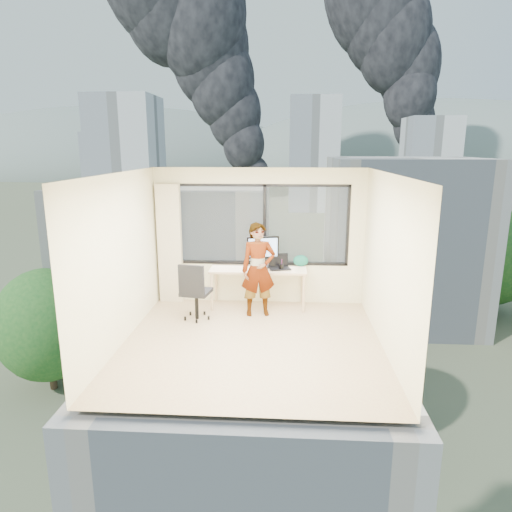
# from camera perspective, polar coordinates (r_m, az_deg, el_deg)

# --- Properties ---
(floor) EXTENTS (4.00, 4.00, 0.01)m
(floor) POSITION_cam_1_polar(r_m,az_deg,el_deg) (7.16, -0.52, -10.89)
(floor) COLOR tan
(floor) RESTS_ON ground
(ceiling) EXTENTS (4.00, 4.00, 0.01)m
(ceiling) POSITION_cam_1_polar(r_m,az_deg,el_deg) (6.53, -0.57, 10.38)
(ceiling) COLOR white
(ceiling) RESTS_ON ground
(wall_front) EXTENTS (4.00, 0.01, 2.60)m
(wall_front) POSITION_cam_1_polar(r_m,az_deg,el_deg) (4.82, -2.30, -6.63)
(wall_front) COLOR beige
(wall_front) RESTS_ON ground
(wall_left) EXTENTS (0.01, 4.00, 2.60)m
(wall_left) POSITION_cam_1_polar(r_m,az_deg,el_deg) (7.15, -16.74, -0.47)
(wall_left) COLOR beige
(wall_left) RESTS_ON ground
(wall_right) EXTENTS (0.01, 4.00, 2.60)m
(wall_right) POSITION_cam_1_polar(r_m,az_deg,el_deg) (6.88, 16.32, -0.98)
(wall_right) COLOR beige
(wall_right) RESTS_ON ground
(window_wall) EXTENTS (3.30, 0.16, 1.55)m
(window_wall) POSITION_cam_1_polar(r_m,az_deg,el_deg) (8.63, 0.76, 3.97)
(window_wall) COLOR black
(window_wall) RESTS_ON ground
(curtain) EXTENTS (0.45, 0.14, 2.30)m
(curtain) POSITION_cam_1_polar(r_m,az_deg,el_deg) (8.85, -10.81, 1.50)
(curtain) COLOR beige
(curtain) RESTS_ON floor
(desk) EXTENTS (1.80, 0.60, 0.75)m
(desk) POSITION_cam_1_polar(r_m,az_deg,el_deg) (8.57, 0.28, -4.01)
(desk) COLOR tan
(desk) RESTS_ON floor
(chair) EXTENTS (0.62, 0.62, 1.06)m
(chair) POSITION_cam_1_polar(r_m,az_deg,el_deg) (7.99, -7.56, -4.30)
(chair) COLOR black
(chair) RESTS_ON floor
(person) EXTENTS (0.68, 0.52, 1.68)m
(person) POSITION_cam_1_polar(r_m,az_deg,el_deg) (8.04, 0.30, -1.73)
(person) COLOR #2D2D33
(person) RESTS_ON floor
(monitor) EXTENTS (0.62, 0.26, 0.61)m
(monitor) POSITION_cam_1_polar(r_m,az_deg,el_deg) (8.46, 0.87, 0.52)
(monitor) COLOR black
(monitor) RESTS_ON desk
(game_console) EXTENTS (0.29, 0.25, 0.07)m
(game_console) POSITION_cam_1_polar(r_m,az_deg,el_deg) (8.70, 2.35, -0.96)
(game_console) COLOR white
(game_console) RESTS_ON desk
(laptop) EXTENTS (0.46, 0.48, 0.24)m
(laptop) POSITION_cam_1_polar(r_m,az_deg,el_deg) (8.41, 3.05, -0.85)
(laptop) COLOR black
(laptop) RESTS_ON desk
(cellphone) EXTENTS (0.13, 0.08, 0.01)m
(cellphone) POSITION_cam_1_polar(r_m,az_deg,el_deg) (8.34, 2.14, -1.78)
(cellphone) COLOR black
(cellphone) RESTS_ON desk
(pen_cup) EXTENTS (0.10, 0.10, 0.10)m
(pen_cup) POSITION_cam_1_polar(r_m,az_deg,el_deg) (8.39, 3.21, -1.38)
(pen_cup) COLOR black
(pen_cup) RESTS_ON desk
(handbag) EXTENTS (0.31, 0.22, 0.22)m
(handbag) POSITION_cam_1_polar(r_m,az_deg,el_deg) (8.65, 5.67, -0.58)
(handbag) COLOR #0E5445
(handbag) RESTS_ON desk
(exterior_ground) EXTENTS (400.00, 400.00, 0.04)m
(exterior_ground) POSITION_cam_1_polar(r_m,az_deg,el_deg) (127.63, 3.44, 5.90)
(exterior_ground) COLOR #515B3D
(exterior_ground) RESTS_ON ground
(near_bldg_a) EXTENTS (16.00, 12.00, 14.00)m
(near_bldg_a) POSITION_cam_1_polar(r_m,az_deg,el_deg) (39.00, -10.53, -1.47)
(near_bldg_a) COLOR beige
(near_bldg_a) RESTS_ON exterior_ground
(near_bldg_b) EXTENTS (14.00, 13.00, 16.00)m
(near_bldg_b) POSITION_cam_1_polar(r_m,az_deg,el_deg) (46.83, 17.84, 1.87)
(near_bldg_b) COLOR silver
(near_bldg_b) RESTS_ON exterior_ground
(far_tower_a) EXTENTS (14.00, 14.00, 28.00)m
(far_tower_a) POSITION_cam_1_polar(r_m,az_deg,el_deg) (107.56, -15.92, 11.48)
(far_tower_a) COLOR silver
(far_tower_a) RESTS_ON exterior_ground
(far_tower_b) EXTENTS (13.00, 13.00, 30.00)m
(far_tower_b) POSITION_cam_1_polar(r_m,az_deg,el_deg) (126.74, 7.24, 12.57)
(far_tower_b) COLOR silver
(far_tower_b) RESTS_ON exterior_ground
(far_tower_c) EXTENTS (15.00, 15.00, 26.00)m
(far_tower_c) POSITION_cam_1_polar(r_m,az_deg,el_deg) (153.17, 20.98, 11.20)
(far_tower_c) COLOR silver
(far_tower_c) RESTS_ON exterior_ground
(far_tower_d) EXTENTS (16.00, 14.00, 22.00)m
(far_tower_d) POSITION_cam_1_polar(r_m,az_deg,el_deg) (167.89, -17.78, 10.90)
(far_tower_d) COLOR silver
(far_tower_d) RESTS_ON exterior_ground
(hill_a) EXTENTS (288.00, 216.00, 90.00)m
(hill_a) POSITION_cam_1_polar(r_m,az_deg,el_deg) (348.43, -16.84, 10.20)
(hill_a) COLOR slate
(hill_a) RESTS_ON exterior_ground
(hill_b) EXTENTS (300.00, 220.00, 96.00)m
(hill_b) POSITION_cam_1_polar(r_m,az_deg,el_deg) (341.75, 20.92, 9.84)
(hill_b) COLOR slate
(hill_b) RESTS_ON exterior_ground
(tree_a) EXTENTS (7.00, 7.00, 8.00)m
(tree_a) POSITION_cam_1_polar(r_m,az_deg,el_deg) (35.38, -24.76, -9.25)
(tree_a) COLOR #1C541F
(tree_a) RESTS_ON exterior_ground
(tree_b) EXTENTS (7.60, 7.60, 9.00)m
(tree_b) POSITION_cam_1_polar(r_m,az_deg,el_deg) (27.71, 10.86, -13.43)
(tree_b) COLOR #1C541F
(tree_b) RESTS_ON exterior_ground
(tree_c) EXTENTS (8.40, 8.40, 10.00)m
(tree_c) POSITION_cam_1_polar(r_m,az_deg,el_deg) (52.61, 27.70, -1.17)
(tree_c) COLOR #1C541F
(tree_c) RESTS_ON exterior_ground
(smoke_plume_a) EXTENTS (40.00, 24.00, 90.00)m
(smoke_plume_a) POSITION_cam_1_polar(r_m,az_deg,el_deg) (160.94, -0.18, 26.50)
(smoke_plume_a) COLOR black
(smoke_plume_a) RESTS_ON exterior_ground
(smoke_plume_b) EXTENTS (30.00, 18.00, 70.00)m
(smoke_plume_b) POSITION_cam_1_polar(r_m,az_deg,el_deg) (186.28, 22.05, 20.05)
(smoke_plume_b) COLOR black
(smoke_plume_b) RESTS_ON exterior_ground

